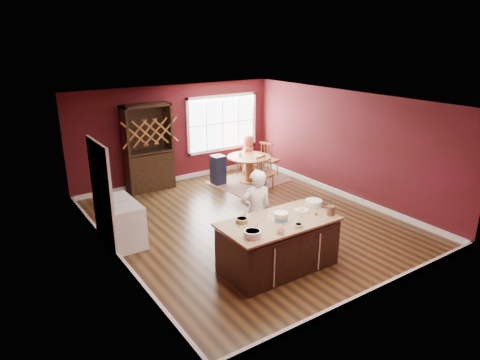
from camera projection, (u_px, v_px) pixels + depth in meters
name	position (u px, v px, depth m)	size (l,w,h in m)	color
room_shell	(248.00, 164.00, 9.15)	(7.00, 7.00, 7.00)	brown
window	(222.00, 123.00, 12.63)	(2.36, 0.10, 1.66)	white
doorway	(102.00, 197.00, 8.16)	(0.08, 1.26, 2.13)	white
kitchen_island	(278.00, 245.00, 7.56)	(2.09, 1.09, 0.92)	black
dining_table	(249.00, 164.00, 12.02)	(1.22, 1.22, 0.75)	brown
baker	(256.00, 212.00, 8.02)	(0.60, 0.39, 1.65)	silver
layer_cake	(281.00, 216.00, 7.40)	(0.34, 0.34, 0.14)	white
bowl_blue	(252.00, 234.00, 6.79)	(0.28, 0.28, 0.11)	silver
bowl_yellow	(242.00, 220.00, 7.31)	(0.21, 0.21, 0.08)	#9F7042
bowl_pink	(281.00, 232.00, 6.93)	(0.15, 0.15, 0.05)	#B0BECD
bowl_olive	(298.00, 225.00, 7.15)	(0.14, 0.14, 0.05)	#F0E3CD
drinking_glass	(301.00, 213.00, 7.54)	(0.08, 0.08, 0.15)	white
dinner_plate	(302.00, 210.00, 7.82)	(0.27, 0.27, 0.02)	beige
white_tub	(314.00, 203.00, 8.04)	(0.32, 0.32, 0.11)	beige
stoneware_crock	(331.00, 211.00, 7.61)	(0.14, 0.14, 0.17)	brown
toy_figurine	(316.00, 213.00, 7.62)	(0.04, 0.04, 0.07)	yellow
rug	(249.00, 181.00, 12.19)	(2.01, 1.55, 0.01)	brown
chair_east	(270.00, 159.00, 12.49)	(0.45, 0.43, 1.08)	#975E30
chair_south	(265.00, 173.00, 11.45)	(0.38, 0.36, 0.91)	#9B5D33
chair_north	(244.00, 156.00, 12.82)	(0.45, 0.43, 1.07)	brown
seated_woman	(248.00, 155.00, 12.57)	(0.60, 0.39, 1.22)	#C75D41
high_chair	(218.00, 169.00, 11.90)	(0.34, 0.34, 0.85)	#192545
toddler	(220.00, 155.00, 11.81)	(0.18, 0.14, 0.26)	#8CA5BF
table_plate	(259.00, 155.00, 12.01)	(0.20, 0.20, 0.01)	beige
table_cup	(240.00, 154.00, 12.00)	(0.11, 0.11, 0.09)	white
hutch	(148.00, 148.00, 11.25)	(1.25, 0.52, 2.30)	black
washer	(127.00, 227.00, 8.28)	(0.60, 0.58, 0.87)	silver
dryer	(117.00, 217.00, 8.78)	(0.59, 0.57, 0.86)	silver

